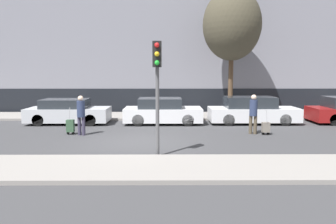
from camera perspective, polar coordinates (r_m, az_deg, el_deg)
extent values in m
plane|color=#38383A|center=(13.05, -5.55, -5.13)|extent=(80.00, 80.00, 0.00)
cube|color=gray|center=(9.42, -7.62, -9.62)|extent=(28.00, 2.50, 0.12)
cube|color=gray|center=(19.92, -3.76, -0.68)|extent=(28.00, 3.00, 0.12)
cube|color=slate|center=(23.14, -3.39, 14.05)|extent=(28.00, 2.09, 11.10)
cube|color=black|center=(22.00, -3.45, 2.00)|extent=(27.44, 0.06, 1.60)
cube|color=#B7BABF|center=(18.07, -16.89, -0.40)|extent=(4.24, 1.81, 0.70)
cube|color=#23282D|center=(18.06, -17.48, 1.43)|extent=(2.33, 1.59, 0.46)
cylinder|color=black|center=(16.99, -13.39, -1.40)|extent=(0.60, 0.18, 0.60)
cylinder|color=black|center=(18.56, -12.27, -0.66)|extent=(0.60, 0.18, 0.60)
cylinder|color=black|center=(17.76, -21.68, -1.35)|extent=(0.60, 0.18, 0.60)
cylinder|color=black|center=(19.27, -19.94, -0.64)|extent=(0.60, 0.18, 0.60)
cube|color=silver|center=(17.31, -0.86, -0.41)|extent=(4.06, 1.87, 0.70)
cube|color=#23282D|center=(17.24, -1.41, 1.59)|extent=(2.23, 1.65, 0.51)
cylinder|color=black|center=(16.54, 3.48, -1.45)|extent=(0.60, 0.18, 0.60)
cylinder|color=black|center=(18.21, 3.12, -0.65)|extent=(0.60, 0.18, 0.60)
cylinder|color=black|center=(16.56, -5.24, -1.46)|extent=(0.60, 0.18, 0.60)
cylinder|color=black|center=(18.23, -4.80, -0.66)|extent=(0.60, 0.18, 0.60)
cube|color=silver|center=(17.94, 14.59, -0.37)|extent=(4.64, 1.76, 0.70)
cube|color=#23282D|center=(17.82, 14.07, 1.67)|extent=(2.55, 1.55, 0.58)
cylinder|color=black|center=(17.66, 19.75, -1.31)|extent=(0.60, 0.18, 0.60)
cylinder|color=black|center=(19.13, 18.13, -0.62)|extent=(0.60, 0.18, 0.60)
cylinder|color=black|center=(16.88, 10.53, -1.38)|extent=(0.60, 0.18, 0.60)
cylinder|color=black|center=(18.42, 9.60, -0.65)|extent=(0.60, 0.18, 0.60)
cylinder|color=black|center=(18.71, 27.04, -1.22)|extent=(0.60, 0.18, 0.60)
cylinder|color=black|center=(20.21, 24.84, -0.53)|extent=(0.60, 0.18, 0.60)
cylinder|color=#383347|center=(14.72, -15.17, -2.36)|extent=(0.15, 0.15, 0.80)
cylinder|color=#383347|center=(14.62, -14.50, -2.41)|extent=(0.15, 0.15, 0.80)
cylinder|color=#283351|center=(14.57, -14.93, 0.52)|extent=(0.34, 0.34, 0.70)
sphere|color=beige|center=(14.53, -14.99, 2.32)|extent=(0.23, 0.23, 0.23)
cube|color=#335138|center=(14.96, -16.64, -2.31)|extent=(0.32, 0.24, 0.53)
cylinder|color=black|center=(15.05, -17.01, -3.54)|extent=(0.12, 0.03, 0.12)
cylinder|color=black|center=(14.99, -16.19, -3.55)|extent=(0.12, 0.03, 0.12)
cylinder|color=gray|center=(14.82, -16.79, -0.29)|extent=(0.02, 0.19, 0.53)
cylinder|color=#4C4233|center=(14.94, 14.95, -2.20)|extent=(0.15, 0.15, 0.81)
cylinder|color=#4C4233|center=(14.96, 14.19, -2.16)|extent=(0.15, 0.15, 0.81)
cylinder|color=#283351|center=(14.85, 14.66, 0.70)|extent=(0.34, 0.34, 0.70)
sphere|color=beige|center=(14.81, 14.72, 2.50)|extent=(0.23, 0.23, 0.23)
cube|color=slate|center=(14.90, 16.66, -2.55)|extent=(0.32, 0.24, 0.43)
cylinder|color=black|center=(14.91, 16.21, -3.60)|extent=(0.12, 0.03, 0.12)
cylinder|color=black|center=(14.98, 17.03, -3.59)|extent=(0.12, 0.03, 0.12)
cylinder|color=gray|center=(14.76, 16.81, -0.72)|extent=(0.02, 0.19, 0.53)
cylinder|color=#515154|center=(10.49, -1.86, 2.08)|extent=(0.12, 0.12, 3.69)
cube|color=black|center=(10.29, -1.92, 10.03)|extent=(0.28, 0.24, 0.80)
sphere|color=red|center=(10.15, -1.95, 11.57)|extent=(0.15, 0.15, 0.15)
sphere|color=gold|center=(10.14, -1.94, 10.07)|extent=(0.15, 0.15, 0.15)
sphere|color=green|center=(10.13, -1.93, 8.56)|extent=(0.15, 0.15, 0.15)
torus|color=black|center=(20.33, 13.30, 0.49)|extent=(0.72, 0.06, 0.72)
torus|color=black|center=(20.10, 10.40, 0.49)|extent=(0.72, 0.06, 0.72)
cylinder|color=black|center=(20.19, 11.87, 1.05)|extent=(1.00, 0.05, 0.05)
cylinder|color=black|center=(20.13, 11.36, 1.62)|extent=(0.04, 0.04, 0.40)
cylinder|color=#4C3826|center=(19.86, 10.84, 4.82)|extent=(0.28, 0.28, 3.77)
ellipsoid|color=#423D2D|center=(20.03, 11.07, 14.71)|extent=(3.39, 3.39, 4.15)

